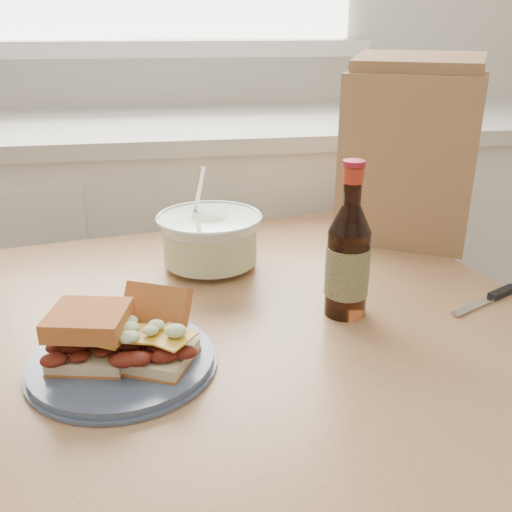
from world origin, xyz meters
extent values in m
cube|color=white|center=(0.00, 1.70, 0.45)|extent=(2.40, 0.60, 0.90)
cube|color=beige|center=(0.00, 1.70, 0.92)|extent=(2.50, 0.64, 0.04)
cube|color=tan|center=(0.09, 0.82, 0.74)|extent=(1.05, 1.05, 0.04)
cube|color=tan|center=(-0.38, 1.15, 0.36)|extent=(0.07, 0.07, 0.72)
cube|color=tan|center=(0.43, 1.28, 0.36)|extent=(0.07, 0.07, 0.72)
cylinder|color=#42506C|center=(-0.11, 0.72, 0.77)|extent=(0.25, 0.25, 0.02)
cube|color=beige|center=(-0.14, 0.71, 0.79)|extent=(0.12, 0.11, 0.02)
cube|color=gold|center=(-0.14, 0.71, 0.82)|extent=(0.07, 0.07, 0.00)
cube|color=#B76230|center=(-0.14, 0.71, 0.84)|extent=(0.12, 0.11, 0.03)
cube|color=beige|center=(-0.06, 0.70, 0.79)|extent=(0.13, 0.12, 0.02)
cube|color=gold|center=(-0.06, 0.70, 0.82)|extent=(0.08, 0.08, 0.00)
cube|color=#B76230|center=(-0.06, 0.75, 0.82)|extent=(0.11, 0.10, 0.08)
cone|color=silver|center=(0.05, 1.04, 0.81)|extent=(0.19, 0.19, 0.10)
cylinder|color=silver|center=(0.05, 1.04, 0.81)|extent=(0.18, 0.18, 0.07)
torus|color=silver|center=(0.05, 1.04, 0.86)|extent=(0.20, 0.20, 0.01)
cylinder|color=silver|center=(0.03, 1.07, 0.89)|extent=(0.03, 0.08, 0.13)
cylinder|color=black|center=(0.24, 0.81, 0.83)|extent=(0.07, 0.07, 0.14)
cone|color=black|center=(0.24, 0.81, 0.92)|extent=(0.07, 0.07, 0.04)
cylinder|color=black|center=(0.24, 0.81, 0.97)|extent=(0.03, 0.03, 0.06)
cylinder|color=#A82916|center=(0.24, 0.81, 0.99)|extent=(0.03, 0.03, 0.02)
cylinder|color=maroon|center=(0.24, 0.81, 1.01)|extent=(0.03, 0.03, 0.01)
cylinder|color=#2E371B|center=(0.24, 0.81, 0.84)|extent=(0.07, 0.07, 0.08)
cube|color=silver|center=(0.46, 0.79, 0.76)|extent=(0.11, 0.06, 0.00)
cube|color=black|center=(0.53, 0.83, 0.77)|extent=(0.07, 0.04, 0.01)
cube|color=#976749|center=(0.47, 1.13, 0.93)|extent=(0.32, 0.28, 0.35)
camera|label=1|loc=(-0.04, 0.03, 1.19)|focal=40.00mm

